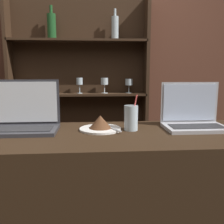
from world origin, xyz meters
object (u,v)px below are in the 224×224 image
(laptop_near, at_px, (25,119))
(cake_plate, at_px, (100,124))
(water_glass, at_px, (131,118))
(laptop_far, at_px, (193,117))

(laptop_near, relative_size, cake_plate, 1.55)
(laptop_near, xyz_separation_m, cake_plate, (0.38, -0.02, -0.03))
(cake_plate, distance_m, water_glass, 0.16)
(laptop_far, relative_size, cake_plate, 1.49)
(laptop_near, height_order, cake_plate, laptop_near)
(laptop_far, height_order, water_glass, laptop_far)
(laptop_far, height_order, cake_plate, laptop_far)
(laptop_far, bearing_deg, laptop_near, 179.24)
(laptop_far, bearing_deg, cake_plate, -178.60)
(laptop_near, distance_m, laptop_far, 0.87)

